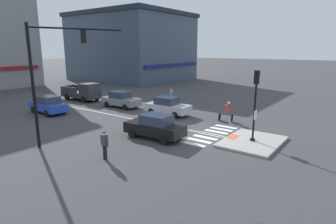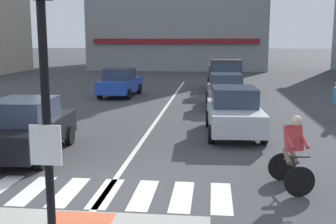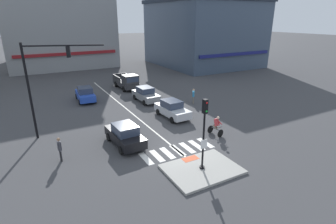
# 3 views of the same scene
# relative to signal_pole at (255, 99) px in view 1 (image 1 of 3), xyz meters

# --- Properties ---
(ground_plane) EXTENTS (300.00, 300.00, 0.00)m
(ground_plane) POSITION_rel_signal_pole_xyz_m (0.00, 3.03, -2.84)
(ground_plane) COLOR #3D3D3F
(traffic_island) EXTENTS (4.50, 3.33, 0.15)m
(traffic_island) POSITION_rel_signal_pole_xyz_m (0.00, 0.01, -2.77)
(traffic_island) COLOR #A3A099
(traffic_island) RESTS_ON ground
(tactile_pad_front) EXTENTS (1.10, 0.60, 0.01)m
(tactile_pad_front) POSITION_rel_signal_pole_xyz_m (0.00, 1.32, -2.69)
(tactile_pad_front) COLOR #DB5B38
(tactile_pad_front) RESTS_ON traffic_island
(signal_pole) EXTENTS (0.44, 0.38, 4.46)m
(signal_pole) POSITION_rel_signal_pole_xyz_m (0.00, 0.00, 0.00)
(signal_pole) COLOR black
(signal_pole) RESTS_ON traffic_island
(crosswalk_stripe_a) EXTENTS (0.44, 1.80, 0.01)m
(crosswalk_stripe_a) POSITION_rel_signal_pole_xyz_m (-2.47, 2.98, -2.84)
(crosswalk_stripe_a) COLOR silver
(crosswalk_stripe_a) RESTS_ON ground
(crosswalk_stripe_b) EXTENTS (0.44, 1.80, 0.01)m
(crosswalk_stripe_b) POSITION_rel_signal_pole_xyz_m (-1.64, 2.98, -2.84)
(crosswalk_stripe_b) COLOR silver
(crosswalk_stripe_b) RESTS_ON ground
(crosswalk_stripe_c) EXTENTS (0.44, 1.80, 0.01)m
(crosswalk_stripe_c) POSITION_rel_signal_pole_xyz_m (-0.82, 2.98, -2.84)
(crosswalk_stripe_c) COLOR silver
(crosswalk_stripe_c) RESTS_ON ground
(crosswalk_stripe_d) EXTENTS (0.44, 1.80, 0.01)m
(crosswalk_stripe_d) POSITION_rel_signal_pole_xyz_m (0.00, 2.98, -2.84)
(crosswalk_stripe_d) COLOR silver
(crosswalk_stripe_d) RESTS_ON ground
(crosswalk_stripe_e) EXTENTS (0.44, 1.80, 0.01)m
(crosswalk_stripe_e) POSITION_rel_signal_pole_xyz_m (0.82, 2.98, -2.84)
(crosswalk_stripe_e) COLOR silver
(crosswalk_stripe_e) RESTS_ON ground
(crosswalk_stripe_f) EXTENTS (0.44, 1.80, 0.01)m
(crosswalk_stripe_f) POSITION_rel_signal_pole_xyz_m (1.64, 2.98, -2.84)
(crosswalk_stripe_f) COLOR silver
(crosswalk_stripe_f) RESTS_ON ground
(crosswalk_stripe_g) EXTENTS (0.44, 1.80, 0.01)m
(crosswalk_stripe_g) POSITION_rel_signal_pole_xyz_m (2.47, 2.98, -2.84)
(crosswalk_stripe_g) COLOR silver
(crosswalk_stripe_g) RESTS_ON ground
(lane_centre_line) EXTENTS (0.14, 28.00, 0.01)m
(lane_centre_line) POSITION_rel_signal_pole_xyz_m (-0.01, 13.03, -2.84)
(lane_centre_line) COLOR silver
(lane_centre_line) RESTS_ON ground
(traffic_light_mast) EXTENTS (5.46, 2.04, 7.33)m
(traffic_light_mast) POSITION_rel_signal_pole_xyz_m (-7.62, 9.74, 1.97)
(traffic_light_mast) COLOR black
(traffic_light_mast) RESTS_ON ground
(building_corner_right) EXTENTS (17.38, 19.91, 12.40)m
(building_corner_right) POSITION_rel_signal_pole_xyz_m (23.59, 32.91, 3.38)
(building_corner_right) COLOR #3D4C60
(building_corner_right) RESTS_ON ground
(car_grey_eastbound_far) EXTENTS (1.96, 4.16, 1.64)m
(car_grey_eastbound_far) POSITION_rel_signal_pole_xyz_m (2.88, 14.86, -2.03)
(car_grey_eastbound_far) COLOR slate
(car_grey_eastbound_far) RESTS_ON ground
(car_blue_westbound_distant) EXTENTS (2.02, 4.19, 1.64)m
(car_blue_westbound_distant) POSITION_rel_signal_pole_xyz_m (-3.10, 18.28, -2.03)
(car_blue_westbound_distant) COLOR #2347B7
(car_blue_westbound_distant) RESTS_ON ground
(car_black_westbound_near) EXTENTS (2.01, 4.18, 1.64)m
(car_black_westbound_near) POSITION_rel_signal_pole_xyz_m (-2.96, 5.63, -2.03)
(car_black_westbound_near) COLOR black
(car_black_westbound_near) RESTS_ON ground
(car_silver_eastbound_mid) EXTENTS (2.00, 4.18, 1.64)m
(car_silver_eastbound_mid) POSITION_rel_signal_pole_xyz_m (2.99, 9.00, -2.03)
(car_silver_eastbound_mid) COLOR silver
(car_silver_eastbound_mid) RESTS_ON ground
(pickup_truck_charcoal_eastbound_distant) EXTENTS (2.17, 5.15, 2.08)m
(pickup_truck_charcoal_eastbound_distant) POSITION_rel_signal_pole_xyz_m (2.97, 21.07, -1.86)
(pickup_truck_charcoal_eastbound_distant) COLOR #2D2D30
(pickup_truck_charcoal_eastbound_distant) RESTS_ON ground
(cyclist) EXTENTS (0.86, 1.20, 1.68)m
(cyclist) POSITION_rel_signal_pole_xyz_m (4.00, 3.67, -1.97)
(cyclist) COLOR black
(cyclist) RESTS_ON ground
(pedestrian_at_curb_left) EXTENTS (0.23, 0.55, 1.67)m
(pedestrian_at_curb_left) POSITION_rel_signal_pole_xyz_m (-7.49, 5.44, -1.86)
(pedestrian_at_curb_left) COLOR black
(pedestrian_at_curb_left) RESTS_ON ground
(pedestrian_waiting_far_side) EXTENTS (0.39, 0.46, 1.67)m
(pedestrian_waiting_far_side) POSITION_rel_signal_pole_xyz_m (7.14, 11.58, -1.86)
(pedestrian_waiting_far_side) COLOR #6B6051
(pedestrian_waiting_far_side) RESTS_ON ground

